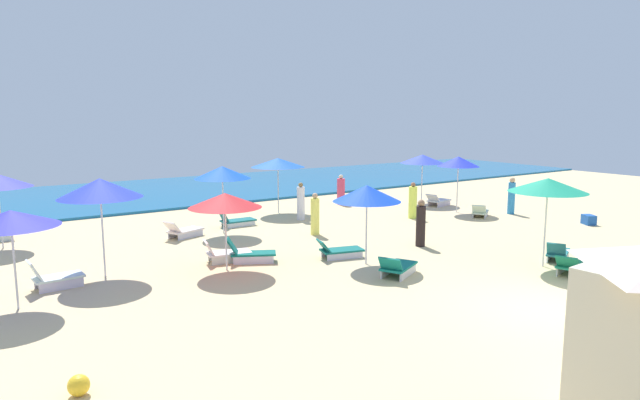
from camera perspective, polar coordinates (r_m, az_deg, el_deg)
The scene contains 31 objects.
ground_plane at distance 14.36m, azimuth 22.47°, elevation -10.38°, with size 60.00×60.00×0.00m, color #DEC28A.
ocean at distance 33.66m, azimuth -13.88°, elevation 0.99°, with size 60.00×11.99×0.12m, color #156197.
umbrella_0 at distance 21.25m, azimuth -9.98°, elevation 2.79°, with size 2.12×2.12×2.59m.
lounge_chair_0_0 at distance 22.91m, azimuth -8.61°, elevation -2.08°, with size 1.46×0.69×0.66m.
lounge_chair_0_1 at distance 21.21m, azimuth -13.84°, elevation -3.06°, with size 1.60×1.11×0.70m.
umbrella_1 at distance 16.31m, azimuth -9.70°, elevation -0.04°, with size 2.13×2.13×2.29m.
lounge_chair_1_0 at distance 17.56m, azimuth -9.62°, elevation -5.39°, with size 1.51×0.94×0.71m.
lounge_chair_1_1 at distance 17.40m, azimuth -7.21°, elevation -5.45°, with size 1.59×1.21×0.77m.
umbrella_2 at distance 25.42m, azimuth -4.33°, elevation 3.84°, with size 2.45×2.45×2.53m.
umbrella_3 at distance 17.71m, azimuth 22.30°, elevation 1.41°, with size 2.27×2.27×2.68m.
lounge_chair_3_0 at distance 17.45m, azimuth 24.36°, elevation -6.16°, with size 1.45×0.98×0.67m.
lounge_chair_3_1 at distance 18.94m, azimuth 23.17°, elevation -5.00°, with size 1.45×1.09×0.69m.
umbrella_4 at distance 28.63m, azimuth 10.45°, elevation 4.15°, with size 2.23×2.23×2.47m.
lounge_chair_4_0 at distance 28.12m, azimuth 11.98°, elevation -0.07°, with size 1.43×0.87×0.64m.
umbrella_5 at distance 16.76m, azimuth 4.82°, elevation 0.68°, with size 2.07×2.07×2.43m.
lounge_chair_5_0 at distance 17.80m, azimuth 1.95°, elevation -5.17°, with size 1.56×0.98×0.62m.
lounge_chair_5_1 at distance 15.99m, azimuth 7.93°, elevation -6.81°, with size 1.56×1.22×0.68m.
umbrella_6 at distance 16.51m, azimuth -21.60°, elevation 1.13°, with size 2.28×2.28×2.79m.
lounge_chair_6_0 at distance 16.33m, azimuth -25.59°, elevation -7.16°, with size 1.36×0.73×0.83m.
umbrella_7 at distance 26.28m, azimuth 13.99°, elevation 3.84°, with size 1.91×1.91×2.59m.
lounge_chair_7_0 at distance 25.62m, azimuth 16.07°, elevation -1.18°, with size 1.45×1.22×0.62m.
umbrella_8 at distance 14.67m, azimuth -29.12°, elevation -1.67°, with size 2.15×2.15×2.37m.
beachgoer_0 at distance 21.01m, azimuth -0.51°, elevation -1.57°, with size 0.46×0.46×1.59m.
beachgoer_1 at distance 26.74m, azimuth 19.02°, elevation 0.34°, with size 0.35×0.35×1.67m.
beachgoer_2 at distance 27.96m, azimuth 2.16°, elevation 0.95°, with size 0.52×0.52×1.50m.
beachgoer_3 at distance 23.87m, azimuth -1.98°, elevation -0.27°, with size 0.34×0.34×1.62m.
beachgoer_4 at distance 24.57m, azimuth 9.48°, elevation -0.17°, with size 0.49×0.49×1.59m.
beachgoer_5 at distance 19.50m, azimuth 10.27°, elevation -2.47°, with size 0.44×0.44×1.63m.
beach_ball_0 at distance 20.05m, azimuth 26.15°, elevation -4.81°, with size 0.26×0.26×0.26m, color yellow.
beach_ball_1 at distance 10.37m, azimuth -23.48°, elevation -17.01°, with size 0.36×0.36×0.36m, color yellow.
cooler_box_2 at distance 25.52m, azimuth 25.81°, elevation -1.83°, with size 0.56×0.39×0.40m, color #194FA7.
Camera 1 is at (-11.48, -7.31, 4.60)m, focal length 31.25 mm.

